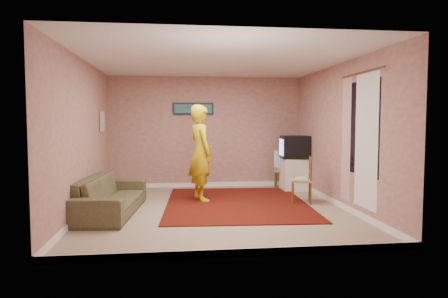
{
  "coord_description": "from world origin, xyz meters",
  "views": [
    {
      "loc": [
        -0.68,
        -6.92,
        1.56
      ],
      "look_at": [
        0.21,
        0.6,
        1.03
      ],
      "focal_mm": 32.0,
      "sensor_mm": 36.0,
      "label": 1
    }
  ],
  "objects": [
    {
      "name": "wall_back",
      "position": [
        0.0,
        2.5,
        1.3
      ],
      "size": [
        4.5,
        0.02,
        2.6
      ],
      "primitive_type": "cube",
      "color": "tan",
      "rests_on": "ground"
    },
    {
      "name": "picture_left",
      "position": [
        -2.22,
        1.6,
        1.55
      ],
      "size": [
        0.04,
        0.38,
        0.42
      ],
      "color": "#C8B289",
      "rests_on": "wall_left"
    },
    {
      "name": "curtain_rod",
      "position": [
        2.2,
        -0.9,
        2.32
      ],
      "size": [
        0.02,
        1.4,
        0.02
      ],
      "primitive_type": "cylinder",
      "rotation": [
        1.57,
        0.0,
        0.0
      ],
      "color": "brown",
      "rests_on": "wall_right"
    },
    {
      "name": "curtain_floral",
      "position": [
        2.21,
        -0.35,
        1.25
      ],
      "size": [
        0.01,
        0.35,
        2.1
      ],
      "primitive_type": "cube",
      "color": "silver",
      "rests_on": "wall_right"
    },
    {
      "name": "ceiling",
      "position": [
        0.0,
        0.0,
        2.6
      ],
      "size": [
        4.5,
        5.0,
        0.02
      ],
      "primitive_type": "cube",
      "color": "white",
      "rests_on": "wall_back"
    },
    {
      "name": "wall_right",
      "position": [
        2.25,
        0.0,
        1.3
      ],
      "size": [
        0.02,
        5.0,
        2.6
      ],
      "primitive_type": "cube",
      "color": "tan",
      "rests_on": "ground"
    },
    {
      "name": "crt_tv",
      "position": [
        1.94,
        1.79,
        0.98
      ],
      "size": [
        0.64,
        0.58,
        0.51
      ],
      "rotation": [
        0.0,
        0.0,
        -0.08
      ],
      "color": "black",
      "rests_on": "tv_cabinet"
    },
    {
      "name": "baseboard_left",
      "position": [
        -2.24,
        0.0,
        0.05
      ],
      "size": [
        0.02,
        5.0,
        0.1
      ],
      "primitive_type": "cube",
      "color": "white",
      "rests_on": "ground"
    },
    {
      "name": "wall_front",
      "position": [
        0.0,
        -2.5,
        1.3
      ],
      "size": [
        4.5,
        0.02,
        2.6
      ],
      "primitive_type": "cube",
      "color": "tan",
      "rests_on": "ground"
    },
    {
      "name": "area_rug",
      "position": [
        0.43,
        0.48,
        0.01
      ],
      "size": [
        2.79,
        3.41,
        0.02
      ],
      "primitive_type": "cube",
      "rotation": [
        0.0,
        0.0,
        -0.06
      ],
      "color": "black",
      "rests_on": "ground"
    },
    {
      "name": "person",
      "position": [
        -0.23,
        0.83,
        0.94
      ],
      "size": [
        0.64,
        0.79,
        1.88
      ],
      "primitive_type": "imported",
      "rotation": [
        0.0,
        0.0,
        1.89
      ],
      "color": "gold",
      "rests_on": "ground"
    },
    {
      "name": "wall_left",
      "position": [
        -2.25,
        0.0,
        1.3
      ],
      "size": [
        0.02,
        5.0,
        2.6
      ],
      "primitive_type": "cube",
      "color": "tan",
      "rests_on": "ground"
    },
    {
      "name": "chair_b",
      "position": [
        1.67,
        0.4,
        0.54
      ],
      "size": [
        0.47,
        0.49,
        0.48
      ],
      "rotation": [
        0.0,
        0.0,
        -1.83
      ],
      "color": "tan",
      "rests_on": "ground"
    },
    {
      "name": "sofa",
      "position": [
        -1.8,
        -0.11,
        0.31
      ],
      "size": [
        1.03,
        2.22,
        0.63
      ],
      "primitive_type": "imported",
      "rotation": [
        0.0,
        0.0,
        1.48
      ],
      "color": "brown",
      "rests_on": "ground"
    },
    {
      "name": "baseboard_right",
      "position": [
        2.24,
        0.0,
        0.05
      ],
      "size": [
        0.02,
        5.0,
        0.1
      ],
      "primitive_type": "cube",
      "color": "white",
      "rests_on": "ground"
    },
    {
      "name": "chair_a",
      "position": [
        1.76,
        2.1,
        0.51
      ],
      "size": [
        0.47,
        0.46,
        0.46
      ],
      "rotation": [
        0.0,
        0.0,
        -0.32
      ],
      "color": "tan",
      "rests_on": "ground"
    },
    {
      "name": "window",
      "position": [
        2.24,
        -0.9,
        1.45
      ],
      "size": [
        0.01,
        1.1,
        1.5
      ],
      "primitive_type": "cube",
      "color": "black",
      "rests_on": "wall_right"
    },
    {
      "name": "ground",
      "position": [
        0.0,
        0.0,
        0.0
      ],
      "size": [
        5.0,
        5.0,
        0.0
      ],
      "primitive_type": "plane",
      "color": "tan",
      "rests_on": "ground"
    },
    {
      "name": "baseboard_front",
      "position": [
        0.0,
        -2.49,
        0.05
      ],
      "size": [
        4.5,
        0.02,
        0.1
      ],
      "primitive_type": "cube",
      "color": "white",
      "rests_on": "ground"
    },
    {
      "name": "tv_cabinet",
      "position": [
        1.95,
        1.78,
        0.36
      ],
      "size": [
        0.56,
        0.51,
        0.72
      ],
      "primitive_type": "cube",
      "color": "white",
      "rests_on": "ground"
    },
    {
      "name": "dvd_player",
      "position": [
        1.76,
        2.1,
        0.46
      ],
      "size": [
        0.43,
        0.34,
        0.07
      ],
      "primitive_type": "cube",
      "rotation": [
        0.0,
        0.0,
        0.2
      ],
      "color": "#A8A8AD",
      "rests_on": "chair_a"
    },
    {
      "name": "baseboard_back",
      "position": [
        0.0,
        2.49,
        0.05
      ],
      "size": [
        4.5,
        0.02,
        0.1
      ],
      "primitive_type": "cube",
      "color": "white",
      "rests_on": "ground"
    },
    {
      "name": "curtain_sheer",
      "position": [
        2.23,
        -1.05,
        1.25
      ],
      "size": [
        0.01,
        0.75,
        2.1
      ],
      "primitive_type": "cube",
      "color": "white",
      "rests_on": "wall_right"
    },
    {
      "name": "picture_back",
      "position": [
        -0.3,
        2.47,
        1.85
      ],
      "size": [
        0.95,
        0.04,
        0.28
      ],
      "color": "#151D3C",
      "rests_on": "wall_back"
    },
    {
      "name": "game_console",
      "position": [
        1.67,
        0.4,
        0.48
      ],
      "size": [
        0.27,
        0.23,
        0.05
      ],
      "primitive_type": "cube",
      "rotation": [
        0.0,
        0.0,
        -0.33
      ],
      "color": "white",
      "rests_on": "chair_b"
    },
    {
      "name": "blue_throw",
      "position": [
        1.76,
        2.2,
        0.68
      ],
      "size": [
        0.37,
        0.05,
        0.38
      ],
      "primitive_type": "cube",
      "color": "#94BCF3",
      "rests_on": "chair_a"
    }
  ]
}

